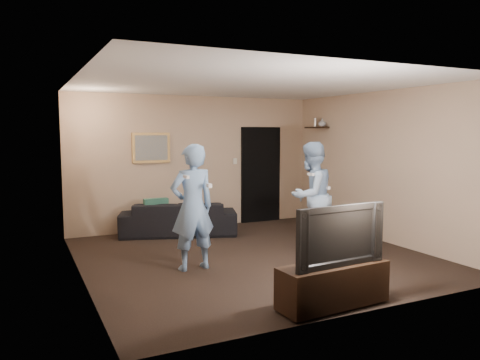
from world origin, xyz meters
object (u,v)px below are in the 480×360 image
wii_player_left (192,207)px  wii_player_right (311,196)px  sofa (178,218)px  tv_console (333,285)px  television (334,234)px

wii_player_left → wii_player_right: (2.13, 0.27, 0.00)m
wii_player_right → sofa: bearing=129.6°
tv_console → television: size_ratio=1.12×
wii_player_right → television: bearing=-118.7°
tv_console → television: bearing=0.0°
sofa → wii_player_right: wii_player_right is taller
tv_console → wii_player_right: (1.24, 2.27, 0.62)m
television → wii_player_left: wii_player_left is taller
television → tv_console: bearing=0.0°
television → wii_player_left: size_ratio=0.65×
sofa → wii_player_left: bearing=95.5°
tv_console → wii_player_right: bearing=57.6°
tv_console → sofa: bearing=91.3°
tv_console → wii_player_left: size_ratio=0.73×
sofa → wii_player_right: size_ratio=1.21×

